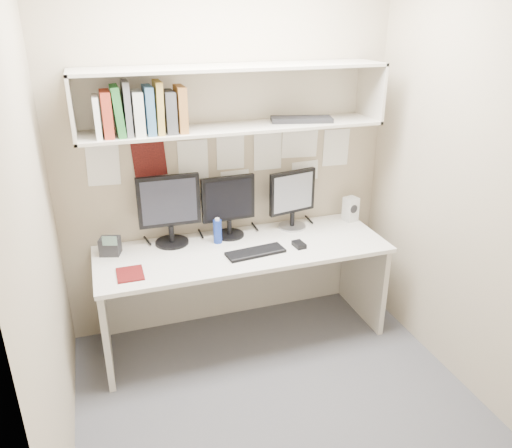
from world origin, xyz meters
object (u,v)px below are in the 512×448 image
object	(u,v)px
monitor_left	(169,207)
monitor_center	(229,204)
maroon_notebook	(130,274)
desk_phone	(110,246)
keyboard	(255,252)
desk	(243,292)
speaker	(351,209)
monitor_right	(292,197)

from	to	relation	value
monitor_left	monitor_center	distance (m)	0.42
maroon_notebook	desk_phone	world-z (taller)	desk_phone
monitor_left	keyboard	distance (m)	0.67
maroon_notebook	desk_phone	distance (m)	0.35
maroon_notebook	desk	bearing A→B (deg)	11.63
speaker	maroon_notebook	bearing A→B (deg)	178.76
speaker	keyboard	bearing A→B (deg)	-172.94
monitor_left	desk	bearing A→B (deg)	-24.78
monitor_left	speaker	bearing A→B (deg)	-0.11
monitor_left	monitor_right	size ratio (longest dim) A/B	1.13
monitor_right	maroon_notebook	size ratio (longest dim) A/B	2.21
desk	keyboard	bearing A→B (deg)	-67.77
monitor_center	speaker	size ratio (longest dim) A/B	2.38
maroon_notebook	desk_phone	size ratio (longest dim) A/B	1.28
desk	monitor_left	size ratio (longest dim) A/B	4.04
monitor_left	maroon_notebook	bearing A→B (deg)	-129.48
monitor_right	maroon_notebook	distance (m)	1.31
monitor_left	monitor_center	xyz separation A→B (m)	(0.42, 0.00, -0.02)
monitor_left	desk_phone	distance (m)	0.47
monitor_right	keyboard	distance (m)	0.58
speaker	maroon_notebook	distance (m)	1.75
monitor_left	monitor_right	xyz separation A→B (m)	(0.91, 0.00, -0.03)
monitor_center	keyboard	world-z (taller)	monitor_center
maroon_notebook	speaker	bearing A→B (deg)	11.72
monitor_center	desk	bearing A→B (deg)	-82.45
monitor_center	maroon_notebook	size ratio (longest dim) A/B	2.25
desk	maroon_notebook	size ratio (longest dim) A/B	10.09
monitor_left	desk_phone	bearing A→B (deg)	-172.53
keyboard	maroon_notebook	bearing A→B (deg)	176.15
monitor_center	desk_phone	distance (m)	0.86
monitor_center	maroon_notebook	bearing A→B (deg)	-154.79
keyboard	desk	bearing A→B (deg)	106.06
speaker	monitor_right	bearing A→B (deg)	164.05
desk	maroon_notebook	bearing A→B (deg)	-168.40
speaker	desk_phone	world-z (taller)	speaker
desk	monitor_center	size ratio (longest dim) A/B	4.48
monitor_center	desk_phone	xyz separation A→B (m)	(-0.84, -0.05, -0.18)
keyboard	desk_phone	distance (m)	0.97
desk_phone	monitor_left	bearing A→B (deg)	24.09
monitor_right	desk_phone	size ratio (longest dim) A/B	2.83
maroon_notebook	desk_phone	xyz separation A→B (m)	(-0.09, 0.33, 0.06)
desk_phone	speaker	bearing A→B (deg)	18.27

